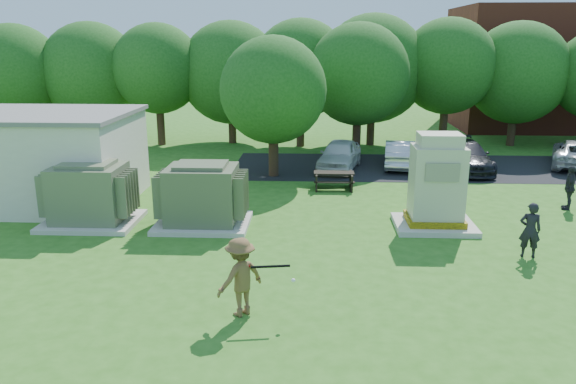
# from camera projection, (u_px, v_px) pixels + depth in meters

# --- Properties ---
(ground) EXTENTS (120.00, 120.00, 0.00)m
(ground) POSITION_uv_depth(u_px,v_px,m) (280.00, 285.00, 13.89)
(ground) COLOR #2D6619
(ground) RESTS_ON ground
(brick_building) EXTENTS (15.00, 8.00, 8.00)m
(brick_building) POSITION_uv_depth(u_px,v_px,m) (569.00, 68.00, 38.02)
(brick_building) COLOR maroon
(brick_building) RESTS_ON ground
(parking_strip) EXTENTS (20.00, 6.00, 0.01)m
(parking_strip) POSITION_uv_depth(u_px,v_px,m) (445.00, 167.00, 26.58)
(parking_strip) COLOR #232326
(parking_strip) RESTS_ON ground
(transformer_left) EXTENTS (3.00, 2.40, 2.07)m
(transformer_left) POSITION_uv_depth(u_px,v_px,m) (90.00, 195.00, 18.27)
(transformer_left) COLOR beige
(transformer_left) RESTS_ON ground
(transformer_right) EXTENTS (3.00, 2.40, 2.07)m
(transformer_right) POSITION_uv_depth(u_px,v_px,m) (202.00, 197.00, 18.10)
(transformer_right) COLOR beige
(transformer_right) RESTS_ON ground
(generator_cabinet) EXTENTS (2.52, 2.06, 3.07)m
(generator_cabinet) POSITION_uv_depth(u_px,v_px,m) (437.00, 187.00, 17.79)
(generator_cabinet) COLOR beige
(generator_cabinet) RESTS_ON ground
(picnic_table) EXTENTS (1.62, 1.22, 0.69)m
(picnic_table) POSITION_uv_depth(u_px,v_px,m) (334.00, 178.00, 22.71)
(picnic_table) COLOR black
(picnic_table) RESTS_ON ground
(batter) EXTENTS (1.29, 1.27, 1.78)m
(batter) POSITION_uv_depth(u_px,v_px,m) (240.00, 277.00, 12.19)
(batter) COLOR brown
(batter) RESTS_ON ground
(person_by_generator) EXTENTS (0.64, 0.48, 1.58)m
(person_by_generator) POSITION_uv_depth(u_px,v_px,m) (530.00, 230.00, 15.50)
(person_by_generator) COLOR black
(person_by_generator) RESTS_ON ground
(person_walking_right) EXTENTS (0.69, 1.01, 1.59)m
(person_walking_right) POSITION_uv_depth(u_px,v_px,m) (570.00, 188.00, 19.89)
(person_walking_right) COLOR #27272D
(person_walking_right) RESTS_ON ground
(car_white) EXTENTS (2.48, 4.30, 1.38)m
(car_white) POSITION_uv_depth(u_px,v_px,m) (340.00, 155.00, 26.07)
(car_white) COLOR silver
(car_white) RESTS_ON ground
(car_silver_a) EXTENTS (1.85, 4.01, 1.28)m
(car_silver_a) POSITION_uv_depth(u_px,v_px,m) (400.00, 154.00, 26.57)
(car_silver_a) COLOR #B7B7BC
(car_silver_a) RESTS_ON ground
(car_dark) EXTENTS (1.91, 4.62, 1.34)m
(car_dark) POSITION_uv_depth(u_px,v_px,m) (465.00, 156.00, 25.90)
(car_dark) COLOR black
(car_dark) RESTS_ON ground
(batting_equipment) EXTENTS (1.20, 0.19, 0.37)m
(batting_equipment) POSITION_uv_depth(u_px,v_px,m) (269.00, 269.00, 12.05)
(batting_equipment) COLOR black
(batting_equipment) RESTS_ON ground
(tree_row) EXTENTS (41.30, 13.30, 7.30)m
(tree_row) POSITION_uv_depth(u_px,v_px,m) (333.00, 72.00, 30.54)
(tree_row) COLOR #47301E
(tree_row) RESTS_ON ground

